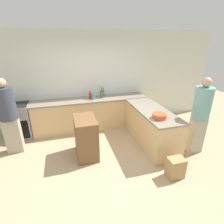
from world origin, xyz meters
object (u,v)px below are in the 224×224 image
(person_by_range, at_px, (8,115))
(dish_soap_bottle, at_px, (93,96))
(mixing_bowl, at_px, (159,116))
(water_bottle_blue, at_px, (103,93))
(paper_bag, at_px, (175,168))
(range_oven, at_px, (19,121))
(island_table, at_px, (86,137))
(person_at_peninsula, at_px, (200,114))
(hot_sauce_bottle, at_px, (90,96))
(olive_oil_bottle, at_px, (102,94))

(person_by_range, bearing_deg, dish_soap_bottle, 18.65)
(mixing_bowl, height_order, water_bottle_blue, water_bottle_blue)
(paper_bag, bearing_deg, person_by_range, 150.62)
(range_oven, distance_m, mixing_bowl, 3.59)
(dish_soap_bottle, distance_m, person_by_range, 2.09)
(island_table, height_order, mixing_bowl, mixing_bowl)
(person_at_peninsula, bearing_deg, paper_bag, -146.39)
(hot_sauce_bottle, height_order, person_at_peninsula, person_at_peninsula)
(range_oven, xyz_separation_m, person_at_peninsula, (4.02, -1.86, 0.49))
(person_by_range, xyz_separation_m, paper_bag, (3.09, -1.74, -0.73))
(dish_soap_bottle, distance_m, hot_sauce_bottle, 0.10)
(range_oven, distance_m, paper_bag, 3.98)
(mixing_bowl, distance_m, olive_oil_bottle, 1.93)
(range_oven, relative_size, dish_soap_bottle, 4.21)
(mixing_bowl, relative_size, olive_oil_bottle, 0.95)
(dish_soap_bottle, bearing_deg, hot_sauce_bottle, 141.19)
(range_oven, xyz_separation_m, island_table, (1.59, -1.32, -0.00))
(range_oven, distance_m, person_by_range, 0.87)
(island_table, distance_m, water_bottle_blue, 1.73)
(mixing_bowl, distance_m, person_at_peninsula, 0.92)
(paper_bag, bearing_deg, olive_oil_bottle, 109.05)
(paper_bag, bearing_deg, mixing_bowl, 89.47)
(dish_soap_bottle, xyz_separation_m, person_by_range, (-1.98, -0.67, -0.05))
(water_bottle_blue, height_order, hot_sauce_bottle, water_bottle_blue)
(range_oven, xyz_separation_m, mixing_bowl, (3.11, -1.72, 0.50))
(olive_oil_bottle, bearing_deg, person_by_range, -161.91)
(water_bottle_blue, relative_size, person_at_peninsula, 0.15)
(hot_sauce_bottle, bearing_deg, paper_bag, -64.39)
(olive_oil_bottle, height_order, paper_bag, olive_oil_bottle)
(hot_sauce_bottle, relative_size, person_at_peninsula, 0.14)
(mixing_bowl, bearing_deg, person_at_peninsula, -8.87)
(hot_sauce_bottle, relative_size, paper_bag, 0.59)
(person_by_range, bearing_deg, range_oven, 90.95)
(dish_soap_bottle, xyz_separation_m, paper_bag, (1.11, -2.41, -0.78))
(dish_soap_bottle, relative_size, person_by_range, 0.12)
(olive_oil_bottle, height_order, person_by_range, person_by_range)
(olive_oil_bottle, bearing_deg, hot_sauce_bottle, -179.94)
(water_bottle_blue, xyz_separation_m, paper_bag, (0.77, -2.61, -0.80))
(range_oven, height_order, paper_bag, range_oven)
(range_oven, distance_m, island_table, 2.07)
(olive_oil_bottle, xyz_separation_m, person_at_peninsula, (1.77, -1.86, -0.08))
(mixing_bowl, xyz_separation_m, dish_soap_bottle, (-1.12, 1.66, 0.03))
(hot_sauce_bottle, relative_size, person_by_range, 0.14)
(range_oven, height_order, hot_sauce_bottle, hot_sauce_bottle)
(dish_soap_bottle, bearing_deg, range_oven, 178.23)
(water_bottle_blue, relative_size, person_by_range, 0.15)
(water_bottle_blue, distance_m, hot_sauce_bottle, 0.44)
(range_oven, relative_size, water_bottle_blue, 3.56)
(range_oven, xyz_separation_m, water_bottle_blue, (2.33, 0.14, 0.55))
(person_at_peninsula, xyz_separation_m, paper_bag, (-0.92, -0.61, -0.74))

